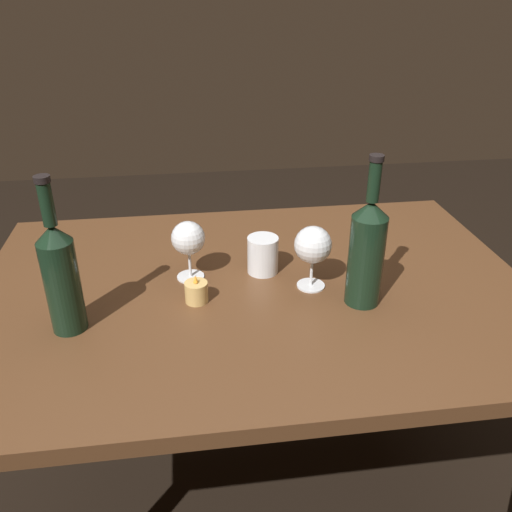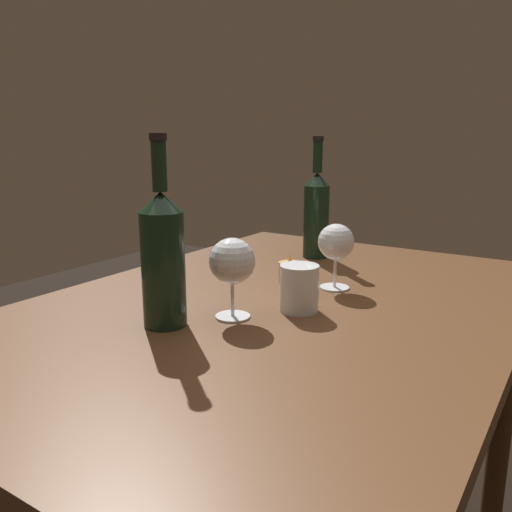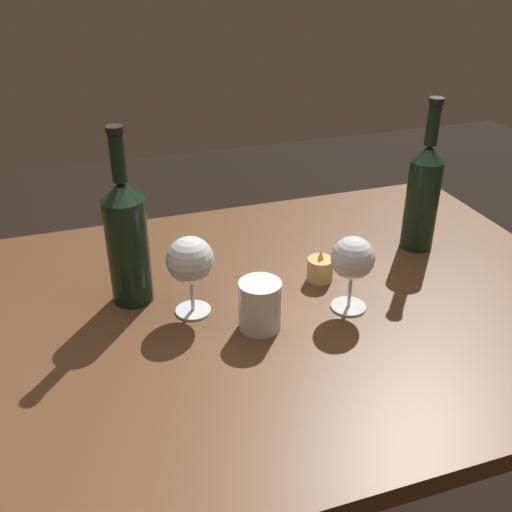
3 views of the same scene
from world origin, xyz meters
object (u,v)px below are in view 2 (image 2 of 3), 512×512
(wine_glass_right, at_px, (336,244))
(wine_bottle, at_px, (163,256))
(wine_glass_left, at_px, (232,263))
(water_tumbler, at_px, (299,291))
(wine_bottle_second, at_px, (316,212))
(votive_candle, at_px, (290,273))

(wine_glass_right, bearing_deg, wine_bottle, 157.07)
(wine_glass_left, bearing_deg, water_tumbler, -40.23)
(wine_glass_right, height_order, wine_bottle, wine_bottle)
(wine_bottle_second, bearing_deg, votive_candle, -165.87)
(wine_glass_right, relative_size, votive_candle, 2.19)
(votive_candle, bearing_deg, wine_bottle, 172.16)
(wine_glass_left, distance_m, votive_candle, 0.28)
(wine_glass_left, relative_size, water_tumbler, 1.66)
(wine_bottle, relative_size, wine_bottle_second, 1.02)
(water_tumbler, bearing_deg, wine_glass_left, 139.77)
(wine_bottle_second, xyz_separation_m, water_tumbler, (-0.43, -0.18, -0.09))
(wine_glass_left, xyz_separation_m, wine_bottle, (-0.10, 0.08, 0.02))
(votive_candle, bearing_deg, wine_bottle_second, 14.13)
(wine_glass_right, xyz_separation_m, wine_bottle_second, (0.25, 0.18, 0.02))
(wine_glass_right, relative_size, wine_bottle_second, 0.44)
(wine_bottle, bearing_deg, water_tumbler, -39.63)
(wine_glass_right, bearing_deg, wine_bottle_second, 34.74)
(wine_bottle_second, distance_m, water_tumbler, 0.48)
(water_tumbler, distance_m, votive_candle, 0.20)
(wine_bottle_second, xyz_separation_m, votive_candle, (-0.26, -0.07, -0.10))
(wine_bottle, distance_m, wine_bottle_second, 0.63)
(wine_bottle_second, height_order, votive_candle, wine_bottle_second)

